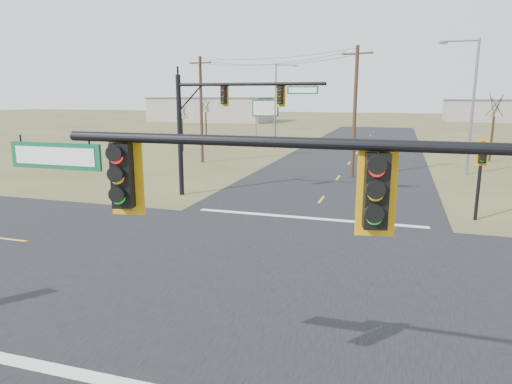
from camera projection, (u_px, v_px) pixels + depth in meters
ground at (268, 270)px, 16.76m from camera, size 320.00×320.00×0.00m
road_ew at (268, 270)px, 16.76m from camera, size 160.00×14.00×0.02m
road_ns at (268, 270)px, 16.76m from camera, size 14.00×160.00×0.02m
stop_bar_far at (307, 218)px, 23.76m from camera, size 12.00×0.40×0.01m
mast_arm_near at (373, 222)px, 6.35m from camera, size 10.32×0.50×6.23m
mast_arm_far at (222, 110)px, 27.53m from camera, size 9.29×0.45×7.53m
pedestal_signal_ne at (482, 161)px, 22.73m from camera, size 0.61×0.53×4.20m
utility_pole_near at (355, 111)px, 34.53m from camera, size 2.37×0.76×9.91m
utility_pole_far at (201, 108)px, 42.65m from camera, size 2.36×0.68×9.80m
highway_sign at (265, 114)px, 53.58m from camera, size 3.00×0.89×5.78m
streetlight_a at (470, 100)px, 35.68m from camera, size 2.97×0.46×10.59m
streetlight_c at (277, 101)px, 55.53m from camera, size 2.79×0.29×10.02m
bare_tree_a at (182, 110)px, 51.17m from camera, size 3.09×3.09×5.87m
bare_tree_b at (206, 105)px, 59.43m from camera, size 2.53×2.53×6.35m
bare_tree_c at (495, 105)px, 43.06m from camera, size 3.72×3.72×6.92m
warehouse_left at (211, 110)px, 111.88m from camera, size 28.00×14.00×5.50m
warehouse_mid at (489, 111)px, 111.68m from camera, size 20.00×12.00×5.00m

